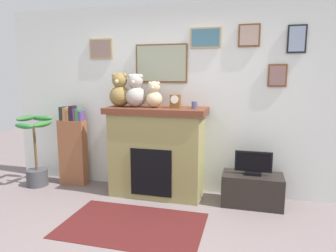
{
  "coord_description": "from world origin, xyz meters",
  "views": [
    {
      "loc": [
        0.97,
        -2.24,
        1.65
      ],
      "look_at": [
        -0.07,
        1.68,
        0.97
      ],
      "focal_mm": 32.87,
      "sensor_mm": 36.0,
      "label": 1
    }
  ],
  "objects": [
    {
      "name": "candle_jar",
      "position": [
        0.29,
        1.66,
        1.26
      ],
      "size": [
        0.08,
        0.08,
        0.09
      ],
      "primitive_type": "cylinder",
      "color": "#4C517A",
      "rests_on": "fireplace"
    },
    {
      "name": "television",
      "position": [
        1.05,
        1.64,
        0.54
      ],
      "size": [
        0.46,
        0.14,
        0.3
      ],
      "color": "black",
      "rests_on": "tv_stand"
    },
    {
      "name": "tv_stand",
      "position": [
        1.05,
        1.64,
        0.2
      ],
      "size": [
        0.75,
        0.4,
        0.4
      ],
      "primitive_type": "cube",
      "color": "black",
      "rests_on": "ground_plane"
    },
    {
      "name": "area_rug",
      "position": [
        -0.23,
        0.73,
        0.0
      ],
      "size": [
        1.56,
        0.99,
        0.01
      ],
      "primitive_type": "cube",
      "color": "#471616",
      "rests_on": "ground_plane"
    },
    {
      "name": "mantel_clock",
      "position": [
        0.03,
        1.65,
        1.31
      ],
      "size": [
        0.13,
        0.1,
        0.18
      ],
      "color": "brown",
      "rests_on": "fireplace"
    },
    {
      "name": "fireplace",
      "position": [
        -0.23,
        1.67,
        0.62
      ],
      "size": [
        1.35,
        0.59,
        1.22
      ],
      "color": "olive",
      "rests_on": "ground_plane"
    },
    {
      "name": "bookshelf",
      "position": [
        -1.57,
        1.74,
        0.55
      ],
      "size": [
        0.41,
        0.16,
        1.2
      ],
      "color": "brown",
      "rests_on": "ground_plane"
    },
    {
      "name": "teddy_bear_grey",
      "position": [
        -0.74,
        1.66,
        1.42
      ],
      "size": [
        0.28,
        0.28,
        0.46
      ],
      "color": "olive",
      "rests_on": "fireplace"
    },
    {
      "name": "teddy_bear_cream",
      "position": [
        -0.25,
        1.66,
        1.37
      ],
      "size": [
        0.22,
        0.22,
        0.35
      ],
      "color": "#C7B089",
      "rests_on": "fireplace"
    },
    {
      "name": "potted_plant",
      "position": [
        -2.07,
        1.54,
        0.41
      ],
      "size": [
        0.45,
        0.49,
        1.06
      ],
      "color": "#3F3F44",
      "rests_on": "ground_plane"
    },
    {
      "name": "teddy_bear_tan",
      "position": [
        -0.51,
        1.66,
        1.42
      ],
      "size": [
        0.28,
        0.28,
        0.45
      ],
      "color": "#A69F94",
      "rests_on": "fireplace"
    },
    {
      "name": "back_wall",
      "position": [
        0.0,
        2.0,
        1.31
      ],
      "size": [
        5.2,
        0.15,
        2.6
      ],
      "color": "silver",
      "rests_on": "ground_plane"
    }
  ]
}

